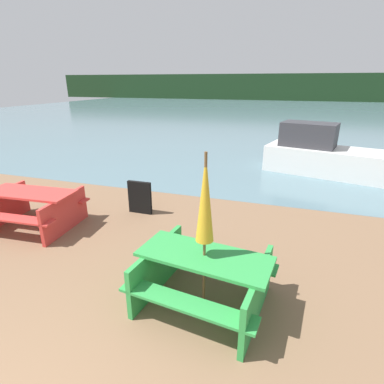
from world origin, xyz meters
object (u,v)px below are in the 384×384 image
object	(u,v)px
picnic_table_green	(204,274)
boat	(323,155)
picnic_table_red	(32,206)
signboard	(140,197)
umbrella_gold	(205,200)

from	to	relation	value
picnic_table_green	boat	xyz separation A→B (m)	(2.01, 7.14, 0.14)
picnic_table_red	boat	bearing A→B (deg)	45.18
picnic_table_red	signboard	xyz separation A→B (m)	(1.77, 1.29, -0.09)
picnic_table_green	umbrella_gold	distance (m)	1.06
picnic_table_green	signboard	xyz separation A→B (m)	(-2.18, 2.42, -0.07)
boat	umbrella_gold	bearing A→B (deg)	-91.35
boat	signboard	xyz separation A→B (m)	(-4.19, -4.72, -0.22)
umbrella_gold	boat	size ratio (longest dim) A/B	0.52
umbrella_gold	boat	xyz separation A→B (m)	(2.01, 7.14, -0.91)
boat	picnic_table_green	bearing A→B (deg)	-91.35
picnic_table_green	picnic_table_red	size ratio (longest dim) A/B	1.00
umbrella_gold	boat	distance (m)	7.47
picnic_table_red	umbrella_gold	size ratio (longest dim) A/B	0.90
picnic_table_green	signboard	bearing A→B (deg)	131.97
picnic_table_green	picnic_table_red	distance (m)	4.11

